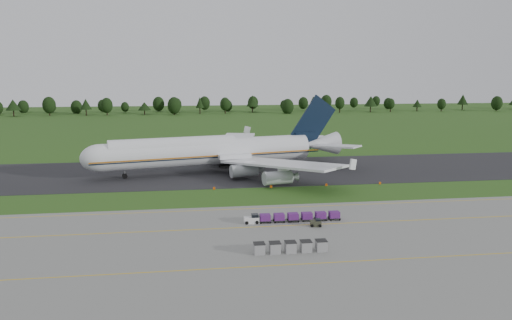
{
  "coord_description": "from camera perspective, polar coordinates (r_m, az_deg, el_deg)",
  "views": [
    {
      "loc": [
        -9.2,
        -105.88,
        27.18
      ],
      "look_at": [
        5.81,
        2.0,
        7.78
      ],
      "focal_mm": 35.0,
      "sensor_mm": 36.0,
      "label": 1
    }
  ],
  "objects": [
    {
      "name": "uld_row",
      "position": [
        77.0,
        3.96,
        -9.88
      ],
      "size": [
        11.3,
        1.7,
        1.68
      ],
      "color": "gray",
      "rests_on": "apron"
    },
    {
      "name": "aircraft",
      "position": [
        136.0,
        -4.83,
        1.05
      ],
      "size": [
        73.52,
        69.82,
        20.59
      ],
      "color": "silver",
      "rests_on": "ground"
    },
    {
      "name": "baggage_train",
      "position": [
        92.02,
        4.05,
        -6.51
      ],
      "size": [
        17.87,
        1.62,
        1.56
      ],
      "color": "silver",
      "rests_on": "apron"
    },
    {
      "name": "tree_line",
      "position": [
        326.77,
        -5.34,
        6.39
      ],
      "size": [
        523.65,
        20.36,
        11.41
      ],
      "color": "black",
      "rests_on": "ground"
    },
    {
      "name": "apron_markings",
      "position": [
        83.94,
        -1.22,
        -8.75
      ],
      "size": [
        300.0,
        30.2,
        0.01
      ],
      "color": "gold",
      "rests_on": "apron"
    },
    {
      "name": "taxiway",
      "position": [
        136.92,
        -3.91,
        -1.36
      ],
      "size": [
        300.0,
        40.0,
        0.08
      ],
      "primitive_type": "cube",
      "color": "black",
      "rests_on": "ground"
    },
    {
      "name": "utility_cart",
      "position": [
        89.77,
        6.85,
        -7.21
      ],
      "size": [
        2.1,
        1.46,
        1.07
      ],
      "color": "#353726",
      "rests_on": "apron"
    },
    {
      "name": "edge_markers",
      "position": [
        119.43,
        4.93,
        -2.96
      ],
      "size": [
        40.91,
        0.3,
        0.6
      ],
      "color": "#E45307",
      "rests_on": "ground"
    },
    {
      "name": "ground",
      "position": [
        109.7,
        -2.87,
        -4.26
      ],
      "size": [
        600.0,
        600.0,
        0.0
      ],
      "primitive_type": "plane",
      "color": "#284E17",
      "rests_on": "ground"
    },
    {
      "name": "apron",
      "position": [
        77.39,
        -0.6,
        -10.44
      ],
      "size": [
        300.0,
        52.0,
        0.06
      ],
      "primitive_type": "cube",
      "color": "slate",
      "rests_on": "ground"
    }
  ]
}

